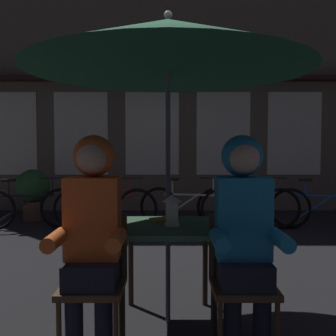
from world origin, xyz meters
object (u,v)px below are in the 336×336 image
Objects in this scene: person_right_hooded at (243,222)px; person_left_hooded at (92,222)px; patio_umbrella at (168,46)px; chair_right at (241,274)px; lantern at (172,209)px; bicycle_nearest at (28,208)px; chair_left at (95,274)px; bicycle_fourth at (248,207)px; bicycle_fifth at (324,208)px; bicycle_third at (189,207)px; book at (164,220)px; cafe_table at (168,238)px; bicycle_second at (105,208)px; potted_plant at (33,190)px.

person_left_hooded is at bearing 180.00° from person_right_hooded.
chair_right is at bearing -37.55° from patio_umbrella.
person_right_hooded reaches higher than lantern.
bicycle_nearest is (-2.25, 3.25, -1.71)m from patio_umbrella.
chair_left is 0.52× the size of bicycle_fourth.
bicycle_nearest is at bearing 179.81° from bicycle_fifth.
book is at bearing -96.64° from bicycle_third.
cafe_table is 0.45× the size of bicycle_fifth.
chair_right is 0.53× the size of bicycle_third.
person_left_hooded is at bearing -81.85° from bicycle_second.
bicycle_third is at bearing -13.90° from potted_plant.
book is (-0.03, 0.15, -1.31)m from patio_umbrella.
bicycle_nearest and bicycle_third have the same top height.
potted_plant is at bearing 123.43° from chair_right.
patio_umbrella is at bearing -95.85° from bicycle_third.
potted_plant is (-2.45, 4.07, -1.51)m from patio_umbrella.
person_right_hooded is 0.83× the size of bicycle_second.
book is at bearing -129.13° from bicycle_fifth.
bicycle_second is at bearing 179.44° from bicycle_fifth.
cafe_table is 3.70× the size of book.
cafe_table is at bearing 138.43° from person_right_hooded.
person_left_hooded is 3.77m from bicycle_second.
bicycle_third is (1.35, 0.11, 0.00)m from bicycle_second.
bicycle_nearest is at bearing 124.79° from lantern.
cafe_table is at bearing 0.00° from patio_umbrella.
bicycle_fifth is 1.81× the size of potted_plant.
chair_left reaches higher than bicycle_fifth.
bicycle_third is (2.59, 0.13, 0.00)m from bicycle_nearest.
bicycle_second is at bearing 98.15° from person_left_hooded.
chair_left is at bearing 90.00° from person_left_hooded.
potted_plant is (-2.42, 3.92, -0.21)m from book.
chair_left is at bearing 176.61° from person_right_hooded.
bicycle_second is 3.49m from bicycle_fifth.
book is (-0.51, 0.57, -0.09)m from person_right_hooded.
bicycle_fourth is at bearing 69.38° from lantern.
person_left_hooded is at bearing -115.20° from bicycle_fourth.
bicycle_nearest is at bearing 98.61° from book.
lantern is at bearing -40.06° from patio_umbrella.
bicycle_third is 0.98× the size of bicycle_fourth.
chair_right is (0.45, -0.34, -0.37)m from lantern.
patio_umbrella reaches higher than cafe_table.
person_left_hooded is at bearing -64.33° from bicycle_nearest.
chair_left reaches higher than cafe_table.
cafe_table is 0.19m from book.
bicycle_second is at bearing 112.26° from chair_right.
lantern reaches higher than bicycle_nearest.
bicycle_third is at bearing 77.74° from person_left_hooded.
person_right_hooded is 0.83× the size of bicycle_fourth.
patio_umbrella is 1.65× the size of person_right_hooded.
person_right_hooded is (0.96, -0.06, 0.36)m from chair_left.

